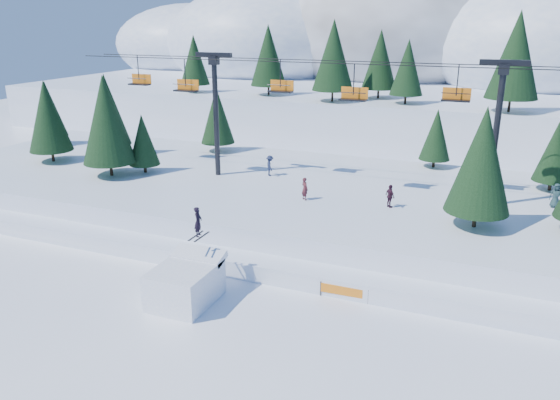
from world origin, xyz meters
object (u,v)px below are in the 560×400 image
at_px(banner_near, 344,291).
at_px(banner_far, 384,284).
at_px(jump_kicker, 186,282).
at_px(chairlift, 336,102).

distance_m(banner_near, banner_far, 2.63).
height_order(banner_near, banner_far, same).
distance_m(jump_kicker, banner_near, 9.03).
distance_m(chairlift, banner_far, 15.75).
bearing_deg(chairlift, jump_kicker, -102.45).
bearing_deg(jump_kicker, chairlift, 77.55).
bearing_deg(banner_near, chairlift, 109.61).
distance_m(jump_kicker, banner_far, 11.54).
xyz_separation_m(banner_near, banner_far, (1.96, 1.76, 0.00)).
relative_size(jump_kicker, chairlift, 0.11).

